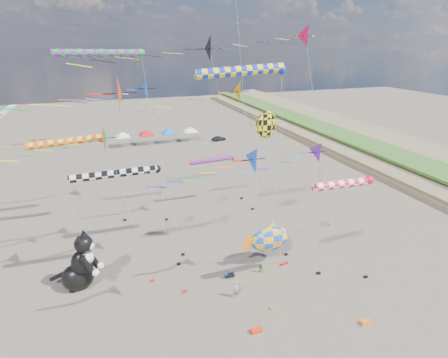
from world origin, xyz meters
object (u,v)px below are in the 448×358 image
fish_inflatable (269,239)px  person_adult (236,290)px  child_green (261,268)px  cat_inflatable (79,259)px  child_blue (226,274)px  parked_car (219,138)px

fish_inflatable → person_adult: bearing=-142.7°
child_green → cat_inflatable: bearing=-178.8°
fish_inflatable → child_green: fish_inflatable is taller
child_blue → cat_inflatable: bearing=140.7°
child_green → child_blue: size_ratio=1.06×
cat_inflatable → parked_car: bearing=80.9°
person_adult → child_green: bearing=34.5°
child_blue → child_green: bearing=-29.0°
cat_inflatable → person_adult: bearing=-2.3°
fish_inflatable → child_green: bearing=-136.5°
person_adult → parked_car: bearing=73.3°
child_green → child_blue: child_green is taller
cat_inflatable → person_adult: cat_inflatable is taller
parked_car → fish_inflatable: bearing=161.3°
person_adult → child_green: (3.63, 2.48, -0.30)m
cat_inflatable → child_blue: 13.70m
child_blue → parked_car: bearing=47.7°
fish_inflatable → child_blue: fish_inflatable is taller
person_adult → child_green: person_adult is taller
fish_inflatable → child_blue: bearing=-166.8°
child_green → child_blue: bearing=-170.6°
cat_inflatable → child_blue: bearing=8.5°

